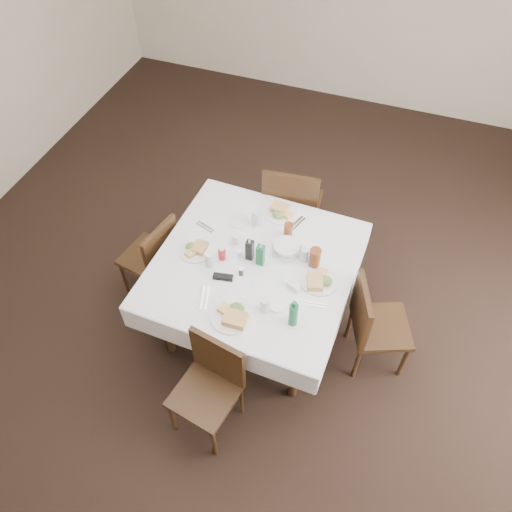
{
  "coord_description": "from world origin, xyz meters",
  "views": [
    {
      "loc": [
        0.81,
        -2.25,
        3.6
      ],
      "look_at": [
        0.01,
        -0.04,
        0.8
      ],
      "focal_mm": 35.0,
      "sensor_mm": 36.0,
      "label": 1
    }
  ],
  "objects_px": {
    "chair_north": "(291,205)",
    "green_bottle": "(293,314)",
    "chair_east": "(372,322)",
    "ketchup_bottle": "(222,254)",
    "coffee_mug": "(237,239)",
    "oil_cruet_dark": "(250,249)",
    "chair_west": "(155,255)",
    "oil_cruet_green": "(260,254)",
    "dining_table": "(255,269)",
    "water_n": "(257,217)",
    "chair_south": "(211,380)",
    "water_s": "(265,305)",
    "water_w": "(210,259)",
    "bread_basket": "(287,248)",
    "water_e": "(305,255)"
  },
  "relations": [
    {
      "from": "dining_table",
      "to": "oil_cruet_green",
      "type": "height_order",
      "value": "oil_cruet_green"
    },
    {
      "from": "chair_north",
      "to": "chair_south",
      "type": "xyz_separation_m",
      "value": [
        -0.02,
        -1.72,
        -0.08
      ]
    },
    {
      "from": "coffee_mug",
      "to": "bread_basket",
      "type": "bearing_deg",
      "value": 6.26
    },
    {
      "from": "chair_west",
      "to": "oil_cruet_green",
      "type": "bearing_deg",
      "value": -0.18
    },
    {
      "from": "chair_south",
      "to": "water_s",
      "type": "bearing_deg",
      "value": 66.83
    },
    {
      "from": "bread_basket",
      "to": "coffee_mug",
      "type": "distance_m",
      "value": 0.38
    },
    {
      "from": "chair_west",
      "to": "bread_basket",
      "type": "distance_m",
      "value": 1.13
    },
    {
      "from": "water_s",
      "to": "chair_south",
      "type": "bearing_deg",
      "value": -113.17
    },
    {
      "from": "oil_cruet_dark",
      "to": "water_s",
      "type": "bearing_deg",
      "value": -57.37
    },
    {
      "from": "oil_cruet_green",
      "to": "water_w",
      "type": "bearing_deg",
      "value": -157.05
    },
    {
      "from": "chair_east",
      "to": "oil_cruet_dark",
      "type": "xyz_separation_m",
      "value": [
        -0.97,
        0.06,
        0.36
      ]
    },
    {
      "from": "water_s",
      "to": "ketchup_bottle",
      "type": "bearing_deg",
      "value": 143.99
    },
    {
      "from": "water_s",
      "to": "water_e",
      "type": "distance_m",
      "value": 0.53
    },
    {
      "from": "bread_basket",
      "to": "oil_cruet_dark",
      "type": "distance_m",
      "value": 0.29
    },
    {
      "from": "oil_cruet_dark",
      "to": "dining_table",
      "type": "bearing_deg",
      "value": -33.12
    },
    {
      "from": "chair_west",
      "to": "water_n",
      "type": "distance_m",
      "value": 0.92
    },
    {
      "from": "dining_table",
      "to": "chair_north",
      "type": "relative_size",
      "value": 1.49
    },
    {
      "from": "coffee_mug",
      "to": "water_e",
      "type": "bearing_deg",
      "value": 0.84
    },
    {
      "from": "dining_table",
      "to": "chair_south",
      "type": "distance_m",
      "value": 0.88
    },
    {
      "from": "water_s",
      "to": "coffee_mug",
      "type": "height_order",
      "value": "water_s"
    },
    {
      "from": "water_w",
      "to": "coffee_mug",
      "type": "distance_m",
      "value": 0.29
    },
    {
      "from": "chair_west",
      "to": "oil_cruet_green",
      "type": "distance_m",
      "value": 1.0
    },
    {
      "from": "water_n",
      "to": "coffee_mug",
      "type": "bearing_deg",
      "value": -108.16
    },
    {
      "from": "water_e",
      "to": "coffee_mug",
      "type": "distance_m",
      "value": 0.53
    },
    {
      "from": "water_n",
      "to": "water_w",
      "type": "bearing_deg",
      "value": -109.76
    },
    {
      "from": "oil_cruet_green",
      "to": "coffee_mug",
      "type": "bearing_deg",
      "value": 151.31
    },
    {
      "from": "water_w",
      "to": "green_bottle",
      "type": "relative_size",
      "value": 0.55
    },
    {
      "from": "oil_cruet_green",
      "to": "chair_west",
      "type": "bearing_deg",
      "value": 179.82
    },
    {
      "from": "dining_table",
      "to": "water_w",
      "type": "relative_size",
      "value": 11.56
    },
    {
      "from": "oil_cruet_green",
      "to": "coffee_mug",
      "type": "height_order",
      "value": "oil_cruet_green"
    },
    {
      "from": "dining_table",
      "to": "water_n",
      "type": "height_order",
      "value": "water_n"
    },
    {
      "from": "coffee_mug",
      "to": "oil_cruet_green",
      "type": "bearing_deg",
      "value": -28.69
    },
    {
      "from": "water_n",
      "to": "water_s",
      "type": "relative_size",
      "value": 1.22
    },
    {
      "from": "dining_table",
      "to": "coffee_mug",
      "type": "bearing_deg",
      "value": 143.83
    },
    {
      "from": "water_e",
      "to": "ketchup_bottle",
      "type": "xyz_separation_m",
      "value": [
        -0.57,
        -0.19,
        -0.0
      ]
    },
    {
      "from": "chair_north",
      "to": "green_bottle",
      "type": "height_order",
      "value": "green_bottle"
    },
    {
      "from": "chair_east",
      "to": "ketchup_bottle",
      "type": "distance_m",
      "value": 1.2
    },
    {
      "from": "green_bottle",
      "to": "bread_basket",
      "type": "bearing_deg",
      "value": 111.39
    },
    {
      "from": "water_n",
      "to": "green_bottle",
      "type": "height_order",
      "value": "green_bottle"
    },
    {
      "from": "water_e",
      "to": "ketchup_bottle",
      "type": "relative_size",
      "value": 0.99
    },
    {
      "from": "chair_south",
      "to": "green_bottle",
      "type": "bearing_deg",
      "value": 47.35
    },
    {
      "from": "water_n",
      "to": "water_e",
      "type": "xyz_separation_m",
      "value": [
        0.45,
        -0.22,
        -0.01
      ]
    },
    {
      "from": "chair_north",
      "to": "bread_basket",
      "type": "xyz_separation_m",
      "value": [
        0.16,
        -0.69,
        0.23
      ]
    },
    {
      "from": "water_w",
      "to": "oil_cruet_dark",
      "type": "height_order",
      "value": "oil_cruet_dark"
    },
    {
      "from": "chair_south",
      "to": "water_w",
      "type": "distance_m",
      "value": 0.85
    },
    {
      "from": "dining_table",
      "to": "water_n",
      "type": "bearing_deg",
      "value": 107.41
    },
    {
      "from": "chair_south",
      "to": "water_w",
      "type": "bearing_deg",
      "value": 112.27
    },
    {
      "from": "chair_east",
      "to": "coffee_mug",
      "type": "bearing_deg",
      "value": 171.32
    },
    {
      "from": "oil_cruet_dark",
      "to": "green_bottle",
      "type": "bearing_deg",
      "value": -42.95
    },
    {
      "from": "chair_north",
      "to": "chair_east",
      "type": "height_order",
      "value": "chair_north"
    }
  ]
}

